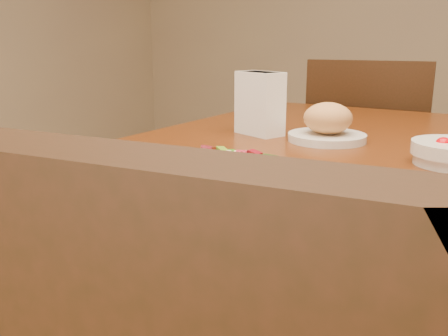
{
  "coord_description": "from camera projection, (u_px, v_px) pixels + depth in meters",
  "views": [
    {
      "loc": [
        0.3,
        -0.85,
        0.96
      ],
      "look_at": [
        -0.01,
        -0.35,
        0.81
      ],
      "focal_mm": 40.0,
      "sensor_mm": 36.0,
      "label": 1
    }
  ],
  "objects": [
    {
      "name": "napkin_holder",
      "position": [
        260.0,
        102.0,
        1.1
      ],
      "size": [
        0.12,
        0.09,
        0.14
      ],
      "rotation": [
        0.0,
        0.0,
        -0.36
      ],
      "color": "white",
      "rests_on": "dining_table"
    },
    {
      "name": "bread_plate",
      "position": [
        327.0,
        125.0,
        1.04
      ],
      "size": [
        0.16,
        0.16,
        0.08
      ],
      "color": "silver",
      "rests_on": "dining_table"
    },
    {
      "name": "dining_table",
      "position": [
        326.0,
        211.0,
        0.93
      ],
      "size": [
        0.9,
        1.4,
        0.75
      ],
      "color": "#622609",
      "rests_on": "ground_plane"
    },
    {
      "name": "salad_plate",
      "position": [
        222.0,
        195.0,
        0.59
      ],
      "size": [
        0.27,
        0.26,
        0.08
      ],
      "rotation": [
        0.0,
        0.0,
        0.03
      ],
      "color": "silver",
      "rests_on": "dining_table"
    },
    {
      "name": "chair_far",
      "position": [
        366.0,
        179.0,
        1.79
      ],
      "size": [
        0.46,
        0.46,
        0.89
      ],
      "rotation": [
        0.0,
        0.0,
        3.26
      ],
      "color": "black",
      "rests_on": "ground_plane"
    }
  ]
}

